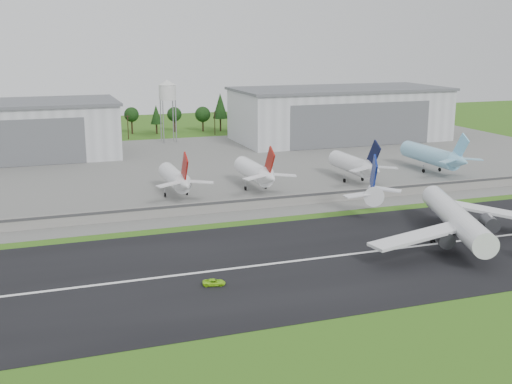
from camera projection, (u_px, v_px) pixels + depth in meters
name	position (u px, v px, depth m)	size (l,w,h in m)	color
ground	(369.00, 269.00, 137.94)	(600.00, 600.00, 0.00)	#316718
runway	(347.00, 255.00, 147.10)	(320.00, 60.00, 0.10)	black
runway_centerline	(347.00, 255.00, 147.09)	(220.00, 1.00, 0.02)	white
apron	(216.00, 166.00, 248.00)	(320.00, 150.00, 0.10)	slate
blast_fence	(277.00, 201.00, 187.95)	(240.00, 0.61, 3.50)	gray
hangar_east	(340.00, 114.00, 310.37)	(102.00, 47.00, 25.20)	silver
water_tower	(167.00, 90.00, 300.27)	(8.40, 8.40, 29.40)	#99999E
utility_poles	(173.00, 137.00, 321.40)	(230.00, 3.00, 12.00)	black
treeline	(167.00, 133.00, 335.16)	(320.00, 16.00, 22.00)	black
main_airliner	(457.00, 223.00, 154.94)	(53.77, 57.45, 18.17)	white
ground_vehicle	(214.00, 282.00, 128.76)	(2.12, 4.59, 1.28)	#9FEA1B
parked_jet_red_a	(177.00, 179.00, 198.66)	(7.36, 31.29, 16.50)	white
parked_jet_red_b	(257.00, 172.00, 207.17)	(7.36, 31.29, 16.72)	white
parked_jet_navy	(356.00, 165.00, 218.69)	(7.36, 31.29, 16.75)	silver
parked_jet_skyblue	(435.00, 156.00, 234.52)	(7.36, 37.29, 16.99)	#84C4E4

